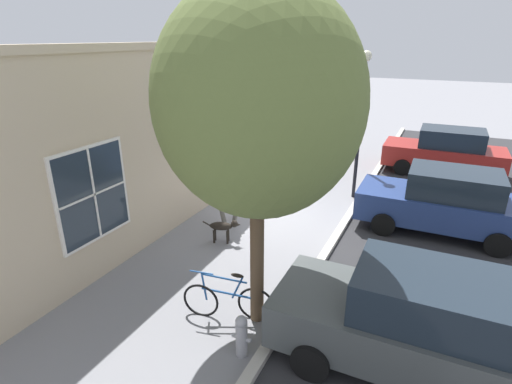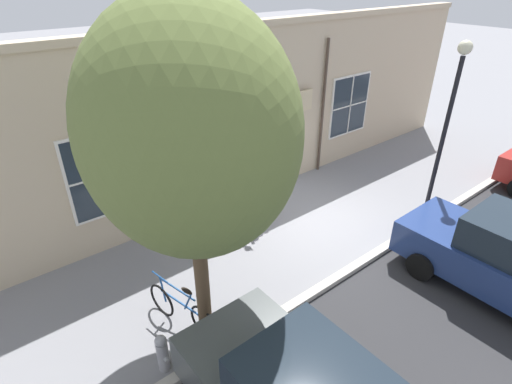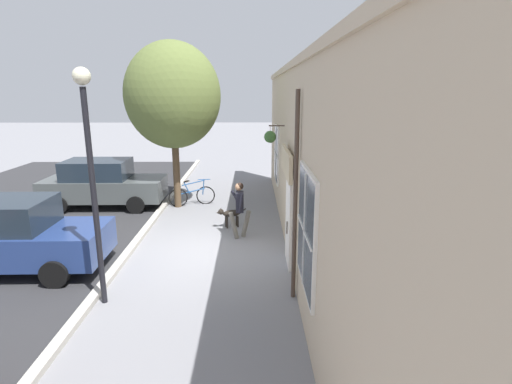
% 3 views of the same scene
% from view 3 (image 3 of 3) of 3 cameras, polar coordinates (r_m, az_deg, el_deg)
% --- Properties ---
extents(ground_plane, '(90.00, 90.00, 0.00)m').
position_cam_3_polar(ground_plane, '(10.85, -7.33, -8.51)').
color(ground_plane, gray).
extents(storefront_facade, '(0.95, 18.00, 4.84)m').
position_cam_3_polar(storefront_facade, '(10.15, 5.51, 4.23)').
color(storefront_facade, '#C6B293').
rests_on(storefront_facade, ground_plane).
extents(pedestrian_walking, '(0.64, 0.54, 1.66)m').
position_cam_3_polar(pedestrian_walking, '(11.49, -2.36, -1.88)').
color(pedestrian_walking, '#6B665B').
rests_on(pedestrian_walking, ground_plane).
extents(dog_on_leash, '(0.95, 0.42, 0.65)m').
position_cam_3_polar(dog_on_leash, '(12.53, -3.73, -3.14)').
color(dog_on_leash, black).
rests_on(dog_on_leash, ground_plane).
extents(street_tree_by_curb, '(3.34, 3.00, 5.86)m').
position_cam_3_polar(street_tree_by_curb, '(14.49, -11.60, 13.06)').
color(street_tree_by_curb, brown).
rests_on(street_tree_by_curb, ground_plane).
extents(leaning_bicycle, '(1.68, 0.51, 1.00)m').
position_cam_3_polar(leaning_bicycle, '(15.13, -9.11, -0.47)').
color(leaning_bicycle, black).
rests_on(leaning_bicycle, ground_plane).
extents(parked_car_nearest_curb, '(4.32, 1.98, 1.75)m').
position_cam_3_polar(parked_car_nearest_curb, '(15.67, -21.04, 1.14)').
color(parked_car_nearest_curb, '#474C4C').
rests_on(parked_car_nearest_curb, ground_plane).
extents(parked_car_mid_block, '(4.32, 1.98, 1.75)m').
position_cam_3_polar(parked_car_mid_block, '(11.05, -31.80, -5.33)').
color(parked_car_mid_block, navy).
rests_on(parked_car_mid_block, ground_plane).
extents(street_lamp, '(0.32, 0.32, 4.59)m').
position_cam_3_polar(street_lamp, '(8.03, -22.67, 4.89)').
color(street_lamp, black).
rests_on(street_lamp, ground_plane).
extents(fire_hydrant, '(0.34, 0.20, 0.77)m').
position_cam_3_polar(fire_hydrant, '(15.94, -11.11, 0.26)').
color(fire_hydrant, '#99999E').
rests_on(fire_hydrant, ground_plane).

